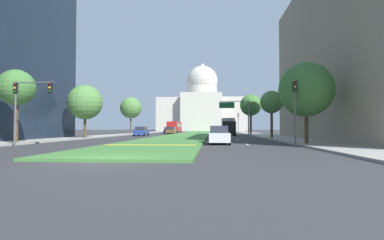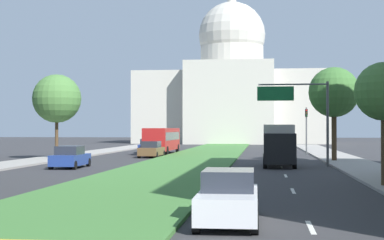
{
  "view_description": "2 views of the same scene",
  "coord_description": "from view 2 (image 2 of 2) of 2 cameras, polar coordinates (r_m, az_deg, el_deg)",
  "views": [
    {
      "loc": [
        4.7,
        -11.94,
        1.47
      ],
      "look_at": [
        -0.16,
        55.35,
        3.22
      ],
      "focal_mm": 27.27,
      "sensor_mm": 36.0,
      "label": 1
    },
    {
      "loc": [
        6.27,
        -3.88,
        2.9
      ],
      "look_at": [
        0.12,
        47.23,
        3.65
      ],
      "focal_mm": 55.18,
      "sensor_mm": 36.0,
      "label": 2
    }
  ],
  "objects": [
    {
      "name": "ground_plane",
      "position": [
        62.67,
        1.11,
        -3.49
      ],
      "size": [
        260.0,
        260.0,
        0.0
      ],
      "primitive_type": "plane",
      "color": "#333335"
    },
    {
      "name": "grass_median",
      "position": [
        56.86,
        0.52,
        -3.69
      ],
      "size": [
        7.69,
        105.13,
        0.14
      ],
      "primitive_type": "cube",
      "color": "#427A38",
      "rests_on": "ground_plane"
    },
    {
      "name": "lane_dashes_right",
      "position": [
        45.69,
        8.61,
        -4.46
      ],
      "size": [
        0.16,
        64.19,
        0.01
      ],
      "color": "silver",
      "rests_on": "ground_plane"
    },
    {
      "name": "sidewalk_left",
      "position": [
        54.4,
        -14.47,
        -3.79
      ],
      "size": [
        4.0,
        105.13,
        0.15
      ],
      "primitive_type": "cube",
      "color": "#9E9991",
      "rests_on": "ground_plane"
    },
    {
      "name": "sidewalk_right",
      "position": [
        51.19,
        14.98,
        -3.97
      ],
      "size": [
        4.0,
        105.13,
        0.15
      ],
      "primitive_type": "cube",
      "color": "#9E9991",
      "rests_on": "ground_plane"
    },
    {
      "name": "capitol_building",
      "position": [
        120.26,
        3.86,
        2.66
      ],
      "size": [
        37.81,
        23.84,
        29.7
      ],
      "color": "beige",
      "rests_on": "ground_plane"
    },
    {
      "name": "traffic_light_far_right",
      "position": [
        65.16,
        11.0,
        -0.46
      ],
      "size": [
        0.28,
        0.35,
        5.2
      ],
      "color": "#515456",
      "rests_on": "ground_plane"
    },
    {
      "name": "overhead_guide_sign",
      "position": [
        45.88,
        10.48,
        1.35
      ],
      "size": [
        5.43,
        0.2,
        6.5
      ],
      "color": "#515456",
      "rests_on": "ground_plane"
    },
    {
      "name": "street_tree_right_mid",
      "position": [
        30.18,
        18.08,
        2.56
      ],
      "size": [
        2.88,
        2.88,
        6.15
      ],
      "color": "#4C3823",
      "rests_on": "ground_plane"
    },
    {
      "name": "street_tree_left_far",
      "position": [
        56.71,
        -12.94,
        2.02
      ],
      "size": [
        4.55,
        4.55,
        7.99
      ],
      "color": "#4C3823",
      "rests_on": "ground_plane"
    },
    {
      "name": "street_tree_right_far",
      "position": [
        52.65,
        13.56,
        2.59
      ],
      "size": [
        4.37,
        4.37,
        8.25
      ],
      "color": "#4C3823",
      "rests_on": "ground_plane"
    },
    {
      "name": "sedan_lead_stopped",
      "position": [
        18.33,
        3.55,
        -7.52
      ],
      "size": [
        1.88,
        4.71,
        1.63
      ],
      "color": "silver",
      "rests_on": "ground_plane"
    },
    {
      "name": "sedan_midblock",
      "position": [
        44.36,
        -11.69,
        -3.57
      ],
      "size": [
        2.03,
        4.56,
        1.63
      ],
      "color": "navy",
      "rests_on": "ground_plane"
    },
    {
      "name": "sedan_distant",
      "position": [
        59.41,
        -3.95,
        -2.88
      ],
      "size": [
        2.09,
        4.32,
        1.65
      ],
      "color": "brown",
      "rests_on": "ground_plane"
    },
    {
      "name": "sedan_far_horizon",
      "position": [
        71.49,
        -4.23,
        -2.53
      ],
      "size": [
        2.08,
        4.59,
        1.66
      ],
      "color": "navy",
      "rests_on": "ground_plane"
    },
    {
      "name": "sedan_very_far",
      "position": [
        84.65,
        -2.52,
        -2.25
      ],
      "size": [
        2.25,
        4.79,
        1.72
      ],
      "color": "brown",
      "rests_on": "ground_plane"
    },
    {
      "name": "box_truck_delivery",
      "position": [
        45.52,
        8.39,
        -2.37
      ],
      "size": [
        2.4,
        6.4,
        3.2
      ],
      "color": "black",
      "rests_on": "ground_plane"
    },
    {
      "name": "city_bus",
      "position": [
        67.79,
        -2.9,
        -1.79
      ],
      "size": [
        2.62,
        11.0,
        2.95
      ],
      "color": "#B21E1E",
      "rests_on": "ground_plane"
    }
  ]
}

